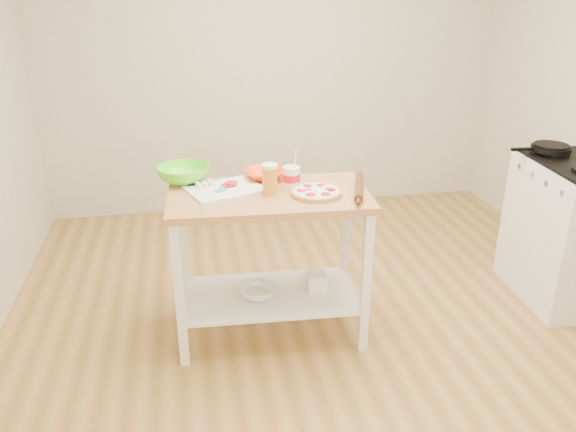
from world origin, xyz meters
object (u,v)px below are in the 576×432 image
(shelf_bin, at_px, (317,282))
(orange_bowl, at_px, (265,174))
(cutting_board, at_px, (224,189))
(pizza, at_px, (316,192))
(shelf_glass_bowl, at_px, (258,292))
(yogurt_tub, at_px, (291,177))
(knife, at_px, (204,182))
(skillet, at_px, (550,148))
(rolling_pin, at_px, (359,187))
(spatula, at_px, (224,188))
(beer_pint, at_px, (270,179))
(prep_island, at_px, (269,235))
(green_bowl, at_px, (184,174))

(shelf_bin, bearing_deg, orange_bowl, 136.70)
(orange_bowl, bearing_deg, cutting_board, -150.30)
(pizza, relative_size, shelf_glass_bowl, 1.30)
(yogurt_tub, bearing_deg, shelf_glass_bowl, -157.03)
(orange_bowl, bearing_deg, pizza, -53.16)
(knife, xyz_separation_m, yogurt_tub, (0.48, -0.14, 0.04))
(skillet, distance_m, rolling_pin, 1.43)
(spatula, distance_m, beer_pint, 0.27)
(prep_island, height_order, spatula, spatula)
(cutting_board, height_order, yogurt_tub, yogurt_tub)
(pizza, xyz_separation_m, spatula, (-0.49, 0.15, 0.00))
(orange_bowl, height_order, shelf_bin, orange_bowl)
(spatula, xyz_separation_m, knife, (-0.10, 0.12, 0.00))
(prep_island, bearing_deg, knife, 148.98)
(beer_pint, bearing_deg, green_bowl, 147.40)
(green_bowl, bearing_deg, prep_island, -31.49)
(prep_island, distance_m, cutting_board, 0.37)
(rolling_pin, relative_size, shelf_bin, 3.65)
(cutting_board, relative_size, knife, 1.87)
(cutting_board, xyz_separation_m, knife, (-0.11, 0.11, 0.01))
(green_bowl, xyz_separation_m, rolling_pin, (0.95, -0.34, -0.02))
(knife, relative_size, orange_bowl, 1.10)
(cutting_board, relative_size, shelf_bin, 4.34)
(knife, relative_size, shelf_glass_bowl, 1.17)
(spatula, distance_m, rolling_pin, 0.75)
(orange_bowl, bearing_deg, rolling_pin, -31.67)
(orange_bowl, height_order, rolling_pin, orange_bowl)
(rolling_pin, bearing_deg, prep_island, 173.36)
(skillet, bearing_deg, cutting_board, -170.63)
(cutting_board, bearing_deg, beer_pint, -44.59)
(prep_island, height_order, knife, knife)
(spatula, distance_m, orange_bowl, 0.30)
(green_bowl, height_order, beer_pint, beer_pint)
(shelf_bin, bearing_deg, pizza, -116.00)
(spatula, bearing_deg, shelf_bin, -46.78)
(prep_island, distance_m, knife, 0.48)
(cutting_board, xyz_separation_m, shelf_bin, (0.52, -0.11, -0.59))
(skillet, bearing_deg, pizza, -163.39)
(cutting_board, xyz_separation_m, yogurt_tub, (0.38, -0.03, 0.05))
(cutting_board, distance_m, orange_bowl, 0.29)
(shelf_glass_bowl, bearing_deg, beer_pint, 6.79)
(spatula, relative_size, shelf_bin, 1.17)
(cutting_board, height_order, spatula, cutting_board)
(cutting_board, distance_m, shelf_glass_bowl, 0.65)
(prep_island, bearing_deg, spatula, 161.12)
(green_bowl, bearing_deg, shelf_bin, -21.43)
(green_bowl, bearing_deg, yogurt_tub, -19.57)
(spatula, bearing_deg, pizza, -54.36)
(beer_pint, distance_m, yogurt_tub, 0.16)
(knife, height_order, shelf_glass_bowl, knife)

